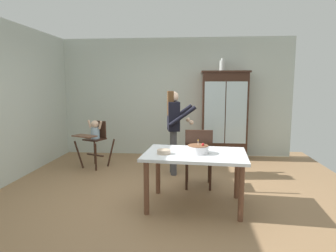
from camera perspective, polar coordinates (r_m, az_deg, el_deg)
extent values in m
plane|color=#93704C|center=(4.52, -1.12, -13.27)|extent=(6.24, 6.24, 0.00)
cube|color=beige|center=(6.84, 1.26, 5.58)|extent=(5.32, 0.06, 2.70)
cube|color=#382116|center=(6.63, 10.90, 1.90)|extent=(0.98, 0.42, 1.90)
cube|color=#382116|center=(6.60, 11.12, 10.31)|extent=(1.04, 0.48, 0.04)
cube|color=silver|center=(6.39, 9.06, 2.57)|extent=(0.44, 0.01, 1.33)
cube|color=silver|center=(6.43, 13.14, 2.50)|extent=(0.44, 0.01, 1.33)
cube|color=#382116|center=(6.62, 10.92, 2.72)|extent=(0.90, 0.36, 0.02)
cylinder|color=#B2B7B2|center=(6.60, 10.57, 11.46)|extent=(0.13, 0.13, 0.22)
cylinder|color=#B2B7B2|center=(6.61, 10.60, 12.62)|extent=(0.07, 0.07, 0.05)
cylinder|color=#382116|center=(6.04, -16.96, -5.36)|extent=(0.18, 0.10, 0.56)
cylinder|color=#382116|center=(5.74, -13.89, -5.95)|extent=(0.10, 0.18, 0.56)
cylinder|color=#382116|center=(6.34, -14.09, -4.62)|extent=(0.10, 0.18, 0.56)
cylinder|color=#382116|center=(6.06, -11.04, -5.12)|extent=(0.18, 0.10, 0.56)
cube|color=#382116|center=(6.05, -13.99, -5.51)|extent=(0.40, 0.21, 0.02)
cube|color=#382116|center=(5.98, -14.09, -2.52)|extent=(0.45, 0.45, 0.02)
cube|color=#382116|center=(6.06, -13.15, -0.60)|extent=(0.29, 0.15, 0.34)
cube|color=brown|center=(5.77, -15.96, -1.88)|extent=(0.50, 0.40, 0.02)
cylinder|color=#9EBCD1|center=(5.97, -14.00, -1.33)|extent=(0.17, 0.17, 0.22)
sphere|color=beige|center=(5.95, -14.06, 0.35)|extent=(0.15, 0.15, 0.15)
cylinder|color=beige|center=(6.05, -15.02, 0.37)|extent=(0.11, 0.08, 0.17)
cylinder|color=beige|center=(5.85, -13.06, 0.19)|extent=(0.11, 0.08, 0.17)
cylinder|color=#47474C|center=(5.34, 1.13, -5.31)|extent=(0.11, 0.11, 0.82)
cylinder|color=#47474C|center=(5.51, 0.95, -4.90)|extent=(0.11, 0.11, 0.82)
cube|color=black|center=(5.31, 1.06, 1.95)|extent=(0.26, 0.39, 0.52)
cube|color=white|center=(5.32, 2.17, 1.96)|extent=(0.02, 0.06, 0.49)
sphere|color=beige|center=(5.29, 1.07, 5.73)|extent=(0.19, 0.19, 0.19)
cube|color=brown|center=(5.29, 0.47, 4.43)|extent=(0.13, 0.21, 0.44)
cylinder|color=black|center=(5.13, 2.84, 1.92)|extent=(0.50, 0.15, 0.37)
sphere|color=beige|center=(5.16, 4.60, 0.72)|extent=(0.08, 0.08, 0.08)
cylinder|color=black|center=(5.52, 2.29, 2.36)|extent=(0.50, 0.15, 0.37)
sphere|color=beige|center=(5.56, 3.92, 1.25)|extent=(0.08, 0.08, 0.08)
cube|color=silver|center=(3.96, 5.30, -5.50)|extent=(1.41, 1.02, 0.04)
cylinder|color=brown|center=(3.79, -4.22, -11.91)|extent=(0.07, 0.07, 0.70)
cylinder|color=brown|center=(3.71, 14.06, -12.60)|extent=(0.07, 0.07, 0.70)
cylinder|color=brown|center=(4.48, -1.97, -8.73)|extent=(0.07, 0.07, 0.70)
cylinder|color=brown|center=(4.41, 13.29, -9.22)|extent=(0.07, 0.07, 0.70)
cylinder|color=white|center=(3.92, 5.87, -4.57)|extent=(0.28, 0.28, 0.10)
cylinder|color=brown|center=(3.91, 5.88, -3.80)|extent=(0.27, 0.27, 0.01)
cylinder|color=#F2E5CC|center=(3.90, 5.88, -3.31)|extent=(0.01, 0.01, 0.06)
cone|color=yellow|center=(3.90, 5.89, -2.70)|extent=(0.02, 0.02, 0.02)
sphere|color=red|center=(3.87, 6.82, -3.60)|extent=(0.04, 0.04, 0.04)
cylinder|color=#C6AD93|center=(3.87, -0.83, -5.03)|extent=(0.18, 0.18, 0.05)
cylinder|color=#382116|center=(5.02, 8.01, -8.44)|extent=(0.04, 0.04, 0.45)
cylinder|color=#382116|center=(5.02, 3.74, -8.40)|extent=(0.04, 0.04, 0.45)
cylinder|color=#382116|center=(4.67, 8.24, -9.73)|extent=(0.04, 0.04, 0.45)
cylinder|color=#382116|center=(4.66, 3.63, -9.68)|extent=(0.04, 0.04, 0.45)
cube|color=brown|center=(4.77, 5.95, -6.29)|extent=(0.44, 0.44, 0.03)
cube|color=#382116|center=(4.52, 6.03, -3.79)|extent=(0.42, 0.04, 0.48)
cylinder|color=#382116|center=(4.53, 8.44, -3.81)|extent=(0.03, 0.03, 0.48)
cylinder|color=#382116|center=(4.52, 3.61, -3.76)|extent=(0.03, 0.03, 0.48)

